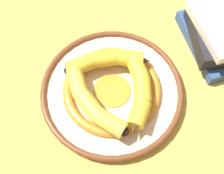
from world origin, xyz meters
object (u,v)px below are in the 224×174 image
object	(u,v)px
decorative_bowl	(112,91)
banana_b	(90,101)
banana_a	(107,60)
banana_c	(140,92)
book_stack	(223,33)

from	to	relation	value
decorative_bowl	banana_b	world-z (taller)	banana_b
decorative_bowl	banana_a	world-z (taller)	banana_a
decorative_bowl	banana_c	world-z (taller)	banana_c
book_stack	banana_c	bearing A→B (deg)	117.91
banana_a	book_stack	size ratio (longest dim) A/B	0.64
banana_a	banana_c	world-z (taller)	same
banana_a	banana_b	size ratio (longest dim) A/B	0.75
decorative_bowl	book_stack	xyz separation A→B (m)	(0.27, -0.11, 0.03)
banana_b	banana_c	bearing A→B (deg)	63.98
banana_c	book_stack	xyz separation A→B (m)	(0.24, -0.05, -0.00)
banana_c	book_stack	distance (m)	0.25
banana_c	banana_a	bearing A→B (deg)	42.07
banana_a	banana_c	distance (m)	0.10
banana_a	book_stack	world-z (taller)	book_stack
banana_b	decorative_bowl	bearing A→B (deg)	93.62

